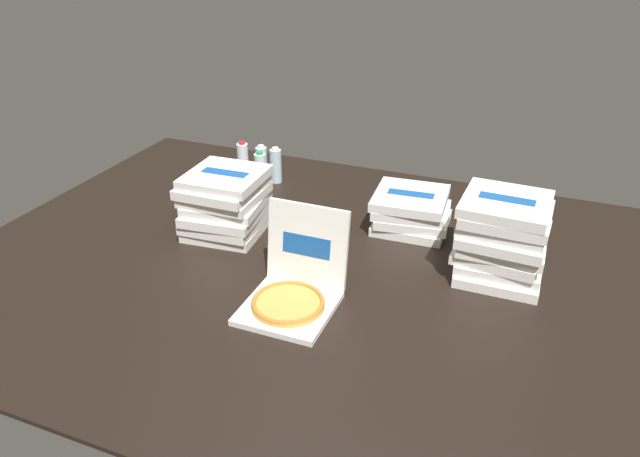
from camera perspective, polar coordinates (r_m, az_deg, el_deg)
name	(u,v)px	position (r m, az deg, el deg)	size (l,w,h in m)	color
ground_plane	(308,266)	(2.73, -1.17, -3.62)	(3.20, 2.40, 0.02)	black
open_pizza_box	(294,288)	(2.43, -2.52, -5.68)	(0.35, 0.42, 0.38)	white
pizza_stack_left_mid	(412,210)	(3.04, 8.75, 1.73)	(0.41, 0.40, 0.19)	white
pizza_stack_left_near	(503,238)	(2.69, 17.10, -0.84)	(0.39, 0.39, 0.37)	white
pizza_stack_center_near	(225,203)	(2.96, -9.05, 2.40)	(0.40, 0.41, 0.32)	white
water_bottle_0	(243,159)	(3.64, -7.39, 6.58)	(0.07, 0.07, 0.22)	white
water_bottle_1	(262,163)	(3.57, -5.61, 6.24)	(0.07, 0.07, 0.22)	silver
water_bottle_2	(260,170)	(3.47, -5.72, 5.59)	(0.07, 0.07, 0.22)	white
water_bottle_3	(276,166)	(3.53, -4.25, 6.03)	(0.07, 0.07, 0.22)	silver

